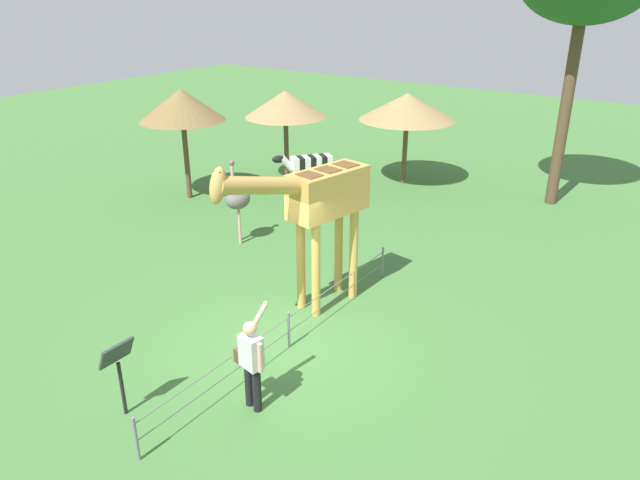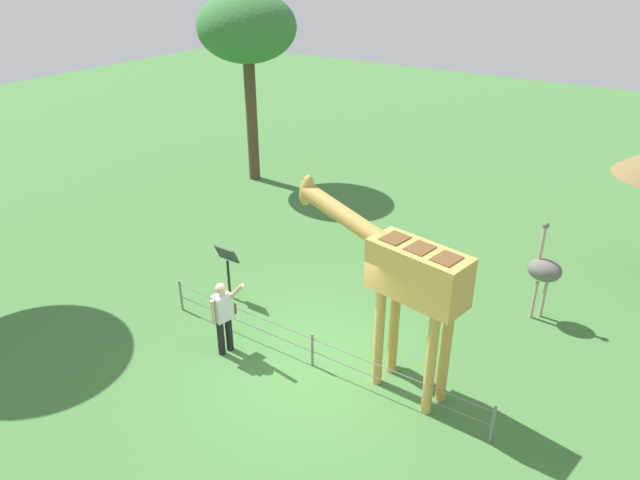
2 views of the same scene
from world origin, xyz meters
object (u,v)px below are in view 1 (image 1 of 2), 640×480
ostrich (238,200)px  shade_hut_aside (182,105)px  giraffe (318,203)px  visitor (251,359)px  shade_hut_far (407,107)px  zebra (309,169)px  shade_hut_near (285,104)px  info_sign (118,363)px

ostrich → shade_hut_aside: size_ratio=0.66×
giraffe → ostrich: size_ratio=1.63×
giraffe → ostrich: 4.11m
visitor → shade_hut_far: size_ratio=0.55×
zebra → ostrich: (3.25, 0.11, 0.01)m
giraffe → shade_hut_aside: bearing=-114.4°
visitor → shade_hut_aside: 10.76m
shade_hut_near → info_sign: (11.01, 5.35, -1.65)m
ostrich → shade_hut_aside: bearing=-115.0°
shade_hut_aside → info_sign: (7.82, 6.76, -1.95)m
shade_hut_near → info_sign: shade_hut_near is taller
shade_hut_far → shade_hut_aside: 7.11m
shade_hut_far → ostrich: bearing=-9.5°
visitor → shade_hut_near: size_ratio=0.56×
shade_hut_far → shade_hut_aside: bearing=-42.8°
ostrich → visitor: bearing=43.9°
giraffe → visitor: (3.23, 1.02, -1.41)m
giraffe → info_sign: giraffe is taller
shade_hut_near → ostrich: bearing=24.8°
shade_hut_near → shade_hut_aside: bearing=-23.9°
visitor → ostrich: size_ratio=0.76×
visitor → info_sign: (1.29, -1.56, 0.05)m
zebra → shade_hut_aside: 4.26m
shade_hut_near → zebra: bearing=52.5°
shade_hut_aside → info_sign: shade_hut_aside is taller
giraffe → shade_hut_aside: (-3.30, -7.30, 0.59)m
zebra → shade_hut_aside: bearing=-66.7°
zebra → shade_hut_aside: (1.54, -3.57, 1.74)m
shade_hut_far → shade_hut_near: bearing=-59.4°
zebra → info_sign: (9.36, 3.19, -0.21)m
ostrich → giraffe: bearing=66.3°
visitor → shade_hut_near: 12.04m
visitor → zebra: (-8.07, -4.75, 0.26)m
shade_hut_near → shade_hut_far: size_ratio=0.98×
visitor → ostrich: ostrich is taller
giraffe → shade_hut_far: (-8.51, -2.47, 0.25)m
zebra → shade_hut_far: size_ratio=0.53×
ostrich → info_sign: 6.84m
giraffe → info_sign: size_ratio=2.77×
giraffe → shade_hut_aside: size_ratio=1.08×
shade_hut_aside → info_sign: bearing=40.8°
giraffe → shade_hut_near: bearing=-137.8°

